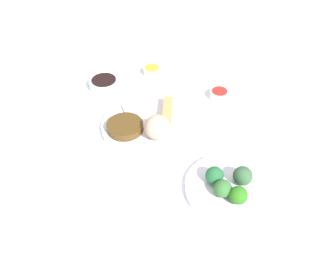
# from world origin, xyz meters

# --- Properties ---
(tabletop) EXTENTS (2.20, 2.20, 0.02)m
(tabletop) POSITION_xyz_m (0.00, 0.00, 0.01)
(tabletop) COLOR white
(tabletop) RESTS_ON ground
(main_plate) EXTENTS (0.26, 0.26, 0.02)m
(main_plate) POSITION_xyz_m (0.02, 0.03, 0.03)
(main_plate) COLOR white
(main_plate) RESTS_ON tabletop
(rice_scoop) EXTENTS (0.07, 0.07, 0.07)m
(rice_scoop) POSITION_xyz_m (0.05, -0.02, 0.07)
(rice_scoop) COLOR tan
(rice_scoop) RESTS_ON main_plate
(spring_roll) EXTENTS (0.03, 0.11, 0.03)m
(spring_roll) POSITION_xyz_m (0.07, 0.07, 0.05)
(spring_roll) COLOR tan
(spring_roll) RESTS_ON main_plate
(crab_rangoon_wonton) EXTENTS (0.10, 0.09, 0.01)m
(crab_rangoon_wonton) POSITION_xyz_m (-0.02, 0.09, 0.04)
(crab_rangoon_wonton) COLOR beige
(crab_rangoon_wonton) RESTS_ON main_plate
(stir_fry_heap) EXTENTS (0.10, 0.10, 0.02)m
(stir_fry_heap) POSITION_xyz_m (-0.04, -0.00, 0.05)
(stir_fry_heap) COLOR #4E3616
(stir_fry_heap) RESTS_ON main_plate
(broccoli_plate) EXTENTS (0.23, 0.23, 0.01)m
(broccoli_plate) POSITION_xyz_m (0.25, -0.18, 0.03)
(broccoli_plate) COLOR white
(broccoli_plate) RESTS_ON tabletop
(broccoli_floret_0) EXTENTS (0.05, 0.05, 0.05)m
(broccoli_floret_0) POSITION_xyz_m (0.27, -0.17, 0.06)
(broccoli_floret_0) COLOR #335A37
(broccoli_floret_0) RESTS_ON broccoli_plate
(broccoli_floret_1) EXTENTS (0.04, 0.04, 0.04)m
(broccoli_floret_1) POSITION_xyz_m (0.26, -0.22, 0.06)
(broccoli_floret_1) COLOR #2B701A
(broccoli_floret_1) RESTS_ON broccoli_plate
(broccoli_floret_2) EXTENTS (0.04, 0.04, 0.04)m
(broccoli_floret_2) POSITION_xyz_m (0.22, -0.21, 0.06)
(broccoli_floret_2) COLOR #336B32
(broccoli_floret_2) RESTS_ON broccoli_plate
(broccoli_floret_3) EXTENTS (0.04, 0.04, 0.04)m
(broccoli_floret_3) POSITION_xyz_m (0.21, -0.17, 0.06)
(broccoli_floret_3) COLOR #216232
(broccoli_floret_3) RESTS_ON broccoli_plate
(soy_sauce_bowl) EXTENTS (0.10, 0.10, 0.03)m
(soy_sauce_bowl) POSITION_xyz_m (-0.15, 0.22, 0.04)
(soy_sauce_bowl) COLOR white
(soy_sauce_bowl) RESTS_ON tabletop
(soy_sauce_bowl_liquid) EXTENTS (0.08, 0.08, 0.00)m
(soy_sauce_bowl_liquid) POSITION_xyz_m (-0.15, 0.22, 0.05)
(soy_sauce_bowl_liquid) COLOR black
(soy_sauce_bowl_liquid) RESTS_ON soy_sauce_bowl
(sauce_ramekin_hot_mustard) EXTENTS (0.06, 0.06, 0.03)m
(sauce_ramekin_hot_mustard) POSITION_xyz_m (0.00, 0.31, 0.03)
(sauce_ramekin_hot_mustard) COLOR white
(sauce_ramekin_hot_mustard) RESTS_ON tabletop
(sauce_ramekin_hot_mustard_liquid) EXTENTS (0.05, 0.05, 0.00)m
(sauce_ramekin_hot_mustard_liquid) POSITION_xyz_m (0.00, 0.31, 0.05)
(sauce_ramekin_hot_mustard_liquid) COLOR yellow
(sauce_ramekin_hot_mustard_liquid) RESTS_ON sauce_ramekin_hot_mustard
(sauce_ramekin_sweet_and_sour) EXTENTS (0.06, 0.06, 0.03)m
(sauce_ramekin_sweet_and_sour) POSITION_xyz_m (0.23, 0.19, 0.03)
(sauce_ramekin_sweet_and_sour) COLOR white
(sauce_ramekin_sweet_and_sour) RESTS_ON tabletop
(sauce_ramekin_sweet_and_sour_liquid) EXTENTS (0.05, 0.05, 0.00)m
(sauce_ramekin_sweet_and_sour_liquid) POSITION_xyz_m (0.23, 0.19, 0.05)
(sauce_ramekin_sweet_and_sour_liquid) COLOR red
(sauce_ramekin_sweet_and_sour_liquid) RESTS_ON sauce_ramekin_sweet_and_sour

